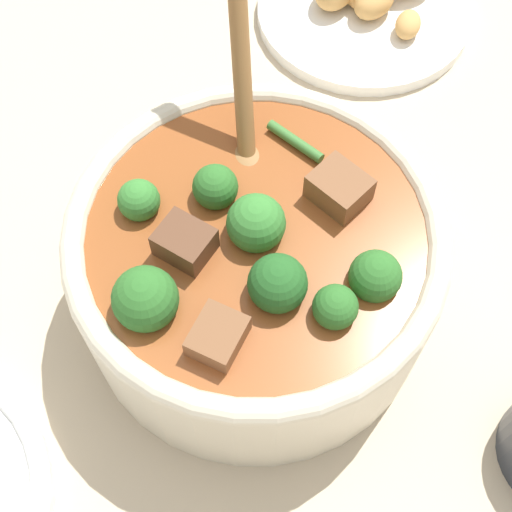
# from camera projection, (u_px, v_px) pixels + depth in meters

# --- Properties ---
(ground_plane) EXTENTS (4.00, 4.00, 0.00)m
(ground_plane) POSITION_uv_depth(u_px,v_px,m) (256.00, 300.00, 0.53)
(ground_plane) COLOR #C6B293
(stew_bowl) EXTENTS (0.29, 0.24, 0.27)m
(stew_bowl) POSITION_uv_depth(u_px,v_px,m) (256.00, 261.00, 0.48)
(stew_bowl) COLOR beige
(stew_bowl) RESTS_ON ground_plane
(food_plate) EXTENTS (0.20, 0.20, 0.05)m
(food_plate) POSITION_uv_depth(u_px,v_px,m) (367.00, 5.00, 0.66)
(food_plate) COLOR white
(food_plate) RESTS_ON ground_plane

